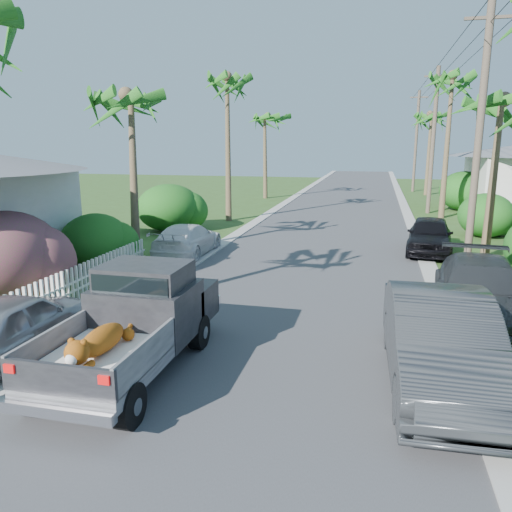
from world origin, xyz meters
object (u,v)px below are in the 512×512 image
(palm_r_b, at_px, (501,101))
(palm_l_c, at_px, (227,78))
(parked_car_rn, at_px, (441,343))
(parked_car_ln, at_px, (16,324))
(palm_l_d, at_px, (265,117))
(utility_pole_c, at_px, (433,140))
(utility_pole_b, at_px, (479,138))
(utility_pole_d, at_px, (416,141))
(palm_l_b, at_px, (129,96))
(parked_car_rm, at_px, (480,292))
(pickup_truck, at_px, (141,317))
(palm_r_d, at_px, (432,115))
(palm_r_c, at_px, (453,77))
(parked_car_rf, at_px, (430,235))
(parked_car_lf, at_px, (187,240))

(palm_r_b, bearing_deg, palm_l_c, 150.95)
(parked_car_rn, xyz_separation_m, parked_car_ln, (-8.60, -0.62, -0.17))
(palm_l_d, height_order, utility_pole_c, utility_pole_c)
(utility_pole_b, xyz_separation_m, utility_pole_c, (0.00, 15.00, 0.00))
(utility_pole_d, bearing_deg, parked_car_ln, -104.79)
(palm_l_b, bearing_deg, parked_car_rm, -21.42)
(palm_l_d, bearing_deg, parked_car_ln, -87.24)
(pickup_truck, relative_size, palm_r_d, 0.64)
(parked_car_ln, distance_m, palm_r_c, 26.77)
(parked_car_rf, relative_size, palm_r_d, 0.54)
(parked_car_rn, bearing_deg, utility_pole_c, 83.17)
(parked_car_ln, bearing_deg, palm_r_b, -135.37)
(parked_car_rm, distance_m, utility_pole_d, 35.84)
(palm_l_c, height_order, palm_r_d, palm_l_c)
(palm_l_c, relative_size, palm_r_d, 1.15)
(palm_l_b, distance_m, palm_l_d, 22.00)
(parked_car_rf, height_order, parked_car_ln, parked_car_rf)
(parked_car_ln, height_order, palm_r_b, palm_r_b)
(parked_car_rn, xyz_separation_m, palm_r_b, (3.00, 11.54, 5.09))
(parked_car_rf, xyz_separation_m, palm_l_d, (-11.03, 18.45, 5.71))
(parked_car_rf, relative_size, parked_car_lf, 0.99)
(palm_l_d, distance_m, utility_pole_d, 15.19)
(pickup_truck, height_order, palm_r_b, palm_r_b)
(utility_pole_b, height_order, utility_pole_c, same)
(pickup_truck, relative_size, parked_car_rm, 0.96)
(palm_r_b, height_order, utility_pole_b, utility_pole_b)
(parked_car_rf, relative_size, palm_l_d, 0.56)
(palm_l_c, relative_size, palm_r_c, 0.98)
(parked_car_rm, height_order, palm_l_b, palm_l_b)
(parked_car_rm, relative_size, palm_r_d, 0.67)
(parked_car_lf, height_order, utility_pole_c, utility_pole_c)
(parked_car_rf, bearing_deg, palm_r_d, 91.14)
(palm_l_b, xyz_separation_m, palm_l_c, (0.80, 10.00, 1.77))
(utility_pole_c, xyz_separation_m, utility_pole_d, (0.00, 15.00, 0.00))
(parked_car_rm, xyz_separation_m, parked_car_rf, (-0.46, 8.17, -0.04))
(pickup_truck, distance_m, utility_pole_c, 26.41)
(pickup_truck, distance_m, utility_pole_d, 40.88)
(palm_l_c, bearing_deg, parked_car_rm, -53.07)
(parked_car_rn, distance_m, parked_car_lf, 12.72)
(parked_car_ln, distance_m, palm_l_c, 20.50)
(palm_l_b, distance_m, palm_r_c, 19.21)
(palm_r_b, xyz_separation_m, palm_r_c, (-0.40, 11.00, 2.16))
(pickup_truck, relative_size, utility_pole_d, 0.57)
(utility_pole_c, bearing_deg, parked_car_rn, -94.66)
(pickup_truck, distance_m, utility_pole_b, 13.16)
(palm_r_c, relative_size, utility_pole_c, 1.04)
(parked_car_ln, height_order, palm_l_d, palm_l_d)
(palm_r_b, bearing_deg, palm_r_c, 92.08)
(utility_pole_c, bearing_deg, palm_l_c, -152.65)
(pickup_truck, relative_size, parked_car_lf, 1.17)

